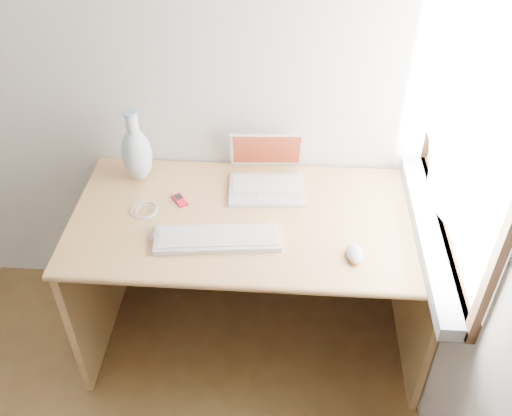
# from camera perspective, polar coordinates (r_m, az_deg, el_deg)

# --- Properties ---
(window) EXTENTS (0.11, 0.99, 1.10)m
(window) POSITION_cam_1_polar(r_m,az_deg,el_deg) (1.95, 20.38, 8.33)
(window) COLOR white
(window) RESTS_ON right_wall
(desk) EXTENTS (1.43, 0.72, 0.76)m
(desk) POSITION_cam_1_polar(r_m,az_deg,el_deg) (2.45, -0.12, -3.48)
(desk) COLOR tan
(desk) RESTS_ON floor
(laptop) EXTENTS (0.32, 0.27, 0.21)m
(laptop) POSITION_cam_1_polar(r_m,az_deg,el_deg) (2.37, 1.12, 3.21)
(laptop) COLOR silver
(laptop) RESTS_ON desk
(external_keyboard) EXTENTS (0.48, 0.19, 0.02)m
(external_keyboard) POSITION_cam_1_polar(r_m,az_deg,el_deg) (2.14, -3.87, -3.06)
(external_keyboard) COLOR white
(external_keyboard) RESTS_ON desk
(mouse) EXTENTS (0.07, 0.11, 0.04)m
(mouse) POSITION_cam_1_polar(r_m,az_deg,el_deg) (2.10, 9.89, -4.52)
(mouse) COLOR silver
(mouse) RESTS_ON desk
(ipod) EXTENTS (0.08, 0.09, 0.01)m
(ipod) POSITION_cam_1_polar(r_m,az_deg,el_deg) (2.34, -7.60, 0.78)
(ipod) COLOR #AE0C1F
(ipod) RESTS_ON desk
(cable_coil) EXTENTS (0.11, 0.11, 0.01)m
(cable_coil) POSITION_cam_1_polar(r_m,az_deg,el_deg) (2.31, -11.12, -0.23)
(cable_coil) COLOR white
(cable_coil) RESTS_ON desk
(remote) EXTENTS (0.05, 0.09, 0.01)m
(remote) POSITION_cam_1_polar(r_m,az_deg,el_deg) (2.20, -9.84, -2.45)
(remote) COLOR white
(remote) RESTS_ON desk
(vase) EXTENTS (0.13, 0.13, 0.32)m
(vase) POSITION_cam_1_polar(r_m,az_deg,el_deg) (2.42, -11.87, 5.45)
(vase) COLOR silver
(vase) RESTS_ON desk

